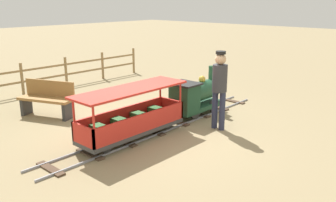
{
  "coord_description": "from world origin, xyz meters",
  "views": [
    {
      "loc": [
        4.83,
        -5.0,
        2.59
      ],
      "look_at": [
        0.0,
        0.29,
        0.55
      ],
      "focal_mm": 38.11,
      "sensor_mm": 36.0,
      "label": 1
    }
  ],
  "objects_px": {
    "locomotive": "(196,95)",
    "conductor_person": "(220,84)",
    "passenger_car": "(132,118)",
    "park_bench": "(47,99)"
  },
  "relations": [
    {
      "from": "locomotive",
      "to": "conductor_person",
      "type": "height_order",
      "value": "conductor_person"
    },
    {
      "from": "locomotive",
      "to": "passenger_car",
      "type": "relative_size",
      "value": 0.61
    },
    {
      "from": "locomotive",
      "to": "park_bench",
      "type": "distance_m",
      "value": 3.39
    },
    {
      "from": "locomotive",
      "to": "conductor_person",
      "type": "relative_size",
      "value": 0.89
    },
    {
      "from": "conductor_person",
      "to": "park_bench",
      "type": "height_order",
      "value": "conductor_person"
    },
    {
      "from": "passenger_car",
      "to": "locomotive",
      "type": "bearing_deg",
      "value": 90.0
    },
    {
      "from": "passenger_car",
      "to": "conductor_person",
      "type": "relative_size",
      "value": 1.45
    },
    {
      "from": "locomotive",
      "to": "passenger_car",
      "type": "bearing_deg",
      "value": -90.0
    },
    {
      "from": "passenger_car",
      "to": "park_bench",
      "type": "relative_size",
      "value": 1.74
    },
    {
      "from": "locomotive",
      "to": "conductor_person",
      "type": "distance_m",
      "value": 1.07
    }
  ]
}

